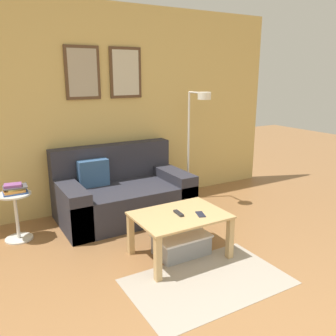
% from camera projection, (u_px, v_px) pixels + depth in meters
% --- Properties ---
extents(wall_back, '(5.60, 0.09, 2.55)m').
position_uv_depth(wall_back, '(87.00, 110.00, 4.38)').
color(wall_back, '#D6B76B').
rests_on(wall_back, ground_plane).
extents(area_rug, '(1.35, 0.84, 0.01)m').
position_uv_depth(area_rug, '(208.00, 281.00, 3.02)').
color(area_rug, '#A39989').
rests_on(area_rug, ground_plane).
extents(couch, '(1.55, 0.91, 0.85)m').
position_uv_depth(couch, '(122.00, 194.00, 4.35)').
color(couch, '#2D2D38').
rests_on(couch, ground_plane).
extents(coffee_table, '(0.85, 0.63, 0.43)m').
position_uv_depth(coffee_table, '(180.00, 222.00, 3.37)').
color(coffee_table, tan).
rests_on(coffee_table, ground_plane).
extents(storage_bin, '(0.52, 0.35, 0.21)m').
position_uv_depth(storage_bin, '(181.00, 244.00, 3.47)').
color(storage_bin, gray).
rests_on(storage_bin, ground_plane).
extents(floor_lamp, '(0.23, 0.53, 1.49)m').
position_uv_depth(floor_lamp, '(196.00, 133.00, 4.66)').
color(floor_lamp, white).
rests_on(floor_lamp, ground_plane).
extents(side_table, '(0.33, 0.33, 0.51)m').
position_uv_depth(side_table, '(16.00, 212.00, 3.72)').
color(side_table, silver).
rests_on(side_table, ground_plane).
extents(book_stack, '(0.25, 0.19, 0.10)m').
position_uv_depth(book_stack, '(14.00, 189.00, 3.66)').
color(book_stack, '#335199').
rests_on(book_stack, side_table).
extents(remote_control, '(0.05, 0.15, 0.02)m').
position_uv_depth(remote_control, '(179.00, 213.00, 3.34)').
color(remote_control, '#232328').
rests_on(remote_control, coffee_table).
extents(cell_phone, '(0.11, 0.15, 0.01)m').
position_uv_depth(cell_phone, '(201.00, 214.00, 3.33)').
color(cell_phone, '#1E2338').
rests_on(cell_phone, coffee_table).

